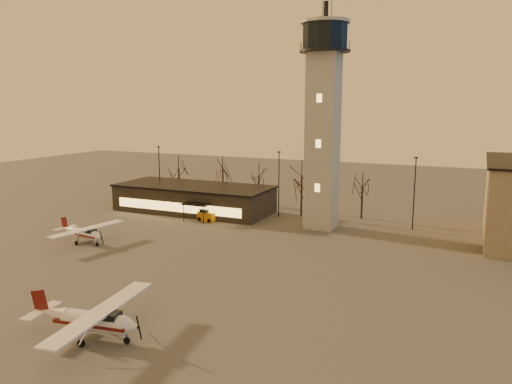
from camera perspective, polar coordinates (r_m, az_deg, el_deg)
ground at (r=44.85m, az=-4.13°, el=-12.63°), size 220.00×220.00×0.00m
control_tower at (r=69.23m, az=7.71°, el=9.19°), size 6.80×6.80×32.60m
terminal at (r=81.51m, az=-7.10°, el=-0.70°), size 25.40×12.20×4.30m
light_poles at (r=71.05m, az=8.12°, el=0.35°), size 58.50×12.25×10.14m
tree_row at (r=83.37m, az=0.30°, el=2.25°), size 37.20×9.20×8.80m
cessna_front at (r=39.94m, az=-17.66°, el=-14.26°), size 9.77×12.31×3.38m
cessna_rear at (r=66.13m, az=-18.84°, el=-4.74°), size 8.39×10.56×2.90m
service_cart at (r=74.99m, az=-5.61°, el=-2.77°), size 2.98×2.14×1.76m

